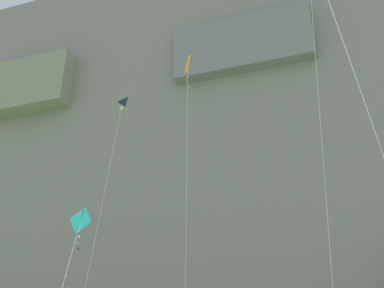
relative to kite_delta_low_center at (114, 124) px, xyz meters
The scene contains 4 objects.
cliff_face 34.53m from the kite_delta_low_center, 81.23° to the left, with size 180.00×24.03×58.54m.
kite_delta_low_center is the anchor object (origin of this frame).
kite_diamond_upper_mid 7.43m from the kite_delta_low_center, 35.01° to the left, with size 0.97×2.83×25.83m.
kite_diamond_near_cliff 9.85m from the kite_delta_low_center, 76.47° to the right, with size 2.34×6.60×11.43m.
Camera 1 is at (8.40, 0.08, 3.95)m, focal length 42.56 mm.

